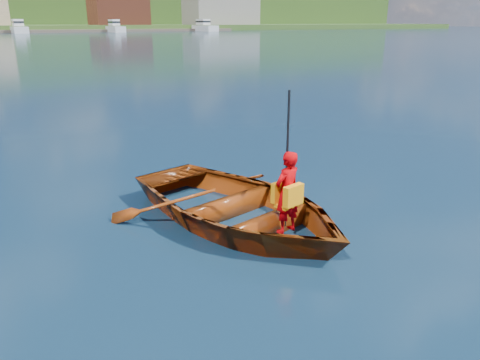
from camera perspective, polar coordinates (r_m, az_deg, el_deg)
ground at (r=7.10m, az=-3.21°, el=-6.58°), size 600.00×600.00×0.00m
rowboat at (r=7.37m, az=-0.39°, el=-3.17°), size 3.89×4.76×0.86m
child_paddler at (r=6.73m, az=5.76°, el=-1.52°), size 0.50×0.41×2.04m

